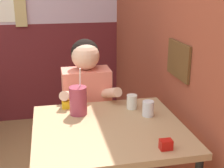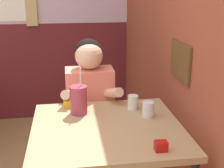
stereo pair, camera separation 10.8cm
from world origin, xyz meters
TOP-DOWN VIEW (x-y plane):
  - brick_wall_right at (1.29, 1.15)m, footprint 0.08×4.29m
  - main_table at (0.78, 0.36)m, footprint 0.84×0.78m
  - person_seated at (0.73, 0.91)m, footprint 0.42×0.40m
  - cocktail_pitcher at (0.64, 0.57)m, footprint 0.11×0.11m
  - glass_near_pitcher at (1.04, 0.46)m, footprint 0.07×0.07m
  - glass_center at (0.98, 0.59)m, footprint 0.07×0.07m
  - condiment_ketchup at (1.00, 0.06)m, footprint 0.06×0.04m
  - condiment_mustard at (0.57, 0.68)m, footprint 0.06×0.04m

SIDE VIEW (x-z plane):
  - person_seated at x=0.73m, z-range 0.03..1.18m
  - main_table at x=0.78m, z-range 0.30..1.05m
  - condiment_ketchup at x=1.00m, z-range 0.76..0.81m
  - condiment_mustard at x=0.57m, z-range 0.76..0.81m
  - glass_center at x=0.98m, z-range 0.76..0.85m
  - glass_near_pitcher at x=1.04m, z-range 0.76..0.85m
  - cocktail_pitcher at x=0.64m, z-range 0.70..0.99m
  - brick_wall_right at x=1.29m, z-range 0.00..2.70m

